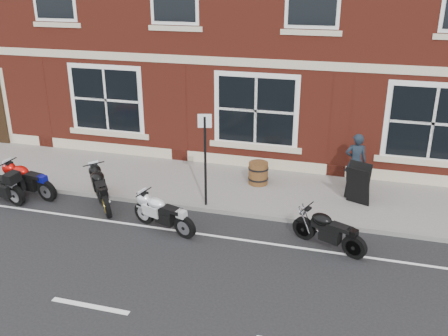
# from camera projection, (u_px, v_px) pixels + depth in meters

# --- Properties ---
(ground) EXTENTS (80.00, 80.00, 0.00)m
(ground) POSITION_uv_depth(u_px,v_px,m) (154.00, 232.00, 12.08)
(ground) COLOR black
(ground) RESTS_ON ground
(sidewalk) EXTENTS (30.00, 3.00, 0.12)m
(sidewalk) POSITION_uv_depth(u_px,v_px,m) (194.00, 182.00, 14.74)
(sidewalk) COLOR slate
(sidewalk) RESTS_ON ground
(kerb) EXTENTS (30.00, 0.16, 0.12)m
(kerb) POSITION_uv_depth(u_px,v_px,m) (175.00, 205.00, 13.33)
(kerb) COLOR slate
(kerb) RESTS_ON ground
(moto_sport_red) EXTENTS (1.96, 0.54, 0.89)m
(moto_sport_red) POSITION_uv_depth(u_px,v_px,m) (28.00, 179.00, 13.86)
(moto_sport_red) COLOR black
(moto_sport_red) RESTS_ON ground
(moto_sport_black) EXTENTS (1.36, 1.70, 0.92)m
(moto_sport_black) POSITION_uv_depth(u_px,v_px,m) (102.00, 187.00, 13.29)
(moto_sport_black) COLOR black
(moto_sport_black) RESTS_ON ground
(moto_sport_silver) EXTENTS (1.80, 0.73, 0.84)m
(moto_sport_silver) POSITION_uv_depth(u_px,v_px,m) (163.00, 212.00, 12.02)
(moto_sport_silver) COLOR black
(moto_sport_silver) RESTS_ON ground
(moto_naked_black) EXTENTS (1.73, 0.89, 0.83)m
(moto_naked_black) POSITION_uv_depth(u_px,v_px,m) (328.00, 228.00, 11.23)
(moto_naked_black) COLOR black
(moto_naked_black) RESTS_ON ground
(pedestrian_left) EXTENTS (0.65, 0.47, 1.63)m
(pedestrian_left) POSITION_uv_depth(u_px,v_px,m) (356.00, 161.00, 13.91)
(pedestrian_left) COLOR black
(pedestrian_left) RESTS_ON sidewalk
(a_board_sign) EXTENTS (0.74, 0.63, 1.05)m
(a_board_sign) POSITION_uv_depth(u_px,v_px,m) (358.00, 184.00, 13.18)
(a_board_sign) COLOR black
(a_board_sign) RESTS_ON sidewalk
(barrel_planter) EXTENTS (0.59, 0.59, 0.65)m
(barrel_planter) POSITION_uv_depth(u_px,v_px,m) (258.00, 173.00, 14.41)
(barrel_planter) COLOR #463212
(barrel_planter) RESTS_ON sidewalk
(parking_sign) EXTENTS (0.35, 0.10, 2.48)m
(parking_sign) POSITION_uv_depth(u_px,v_px,m) (205.00, 154.00, 12.69)
(parking_sign) COLOR black
(parking_sign) RESTS_ON sidewalk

